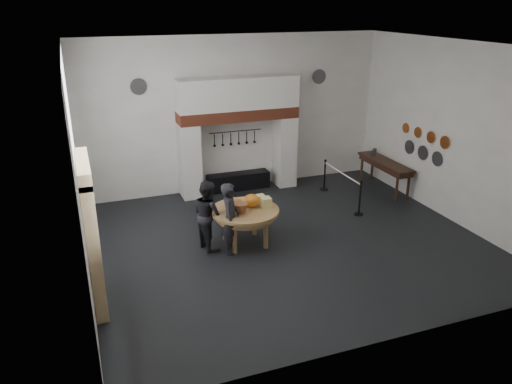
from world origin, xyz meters
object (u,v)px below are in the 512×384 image
object	(u,v)px
side_table	(385,162)
barrier_post_far	(325,176)
iron_range	(238,181)
visitor_near	(230,218)
visitor_far	(208,215)
barrier_post_near	(360,199)
work_table	(245,211)

from	to	relation	value
side_table	barrier_post_far	world-z (taller)	same
iron_range	visitor_near	xyz separation A→B (m)	(-1.43, -3.76, 0.58)
iron_range	visitor_near	distance (m)	4.07
iron_range	side_table	distance (m)	4.43
iron_range	visitor_far	xyz separation A→B (m)	(-1.83, -3.36, 0.57)
visitor_near	barrier_post_far	bearing A→B (deg)	-30.72
iron_range	barrier_post_far	xyz separation A→B (m)	(2.42, -0.95, 0.20)
iron_range	visitor_near	size ratio (longest dim) A/B	1.14
visitor_near	barrier_post_near	world-z (taller)	visitor_near
visitor_far	side_table	xyz separation A→B (m)	(5.93, 1.81, 0.05)
iron_range	side_table	bearing A→B (deg)	-20.76
iron_range	visitor_near	bearing A→B (deg)	-110.80
visitor_far	barrier_post_far	world-z (taller)	visitor_far
visitor_near	barrier_post_far	xyz separation A→B (m)	(3.85, 2.81, -0.38)
side_table	work_table	bearing A→B (deg)	-159.13
barrier_post_near	barrier_post_far	xyz separation A→B (m)	(0.00, 2.00, 0.00)
iron_range	work_table	world-z (taller)	work_table
work_table	visitor_far	size ratio (longest dim) A/B	0.97
visitor_near	barrier_post_far	distance (m)	4.78
work_table	barrier_post_far	size ratio (longest dim) A/B	1.77
barrier_post_near	iron_range	bearing A→B (deg)	129.36
side_table	barrier_post_far	bearing A→B (deg)	160.24
visitor_near	side_table	bearing A→B (deg)	-45.09
visitor_near	side_table	distance (m)	5.95
side_table	visitor_far	bearing A→B (deg)	-163.03
barrier_post_near	visitor_far	bearing A→B (deg)	-174.46
work_table	side_table	distance (m)	5.45
work_table	visitor_far	xyz separation A→B (m)	(-0.84, 0.13, -0.02)
side_table	barrier_post_far	xyz separation A→B (m)	(-1.68, 0.60, -0.42)
iron_range	barrier_post_near	distance (m)	3.82
visitor_near	work_table	bearing A→B (deg)	-35.46
barrier_post_near	visitor_near	bearing A→B (deg)	-168.09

